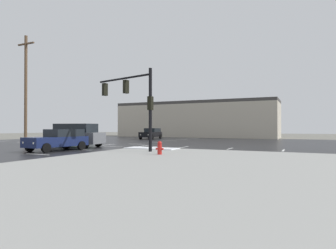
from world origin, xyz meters
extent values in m
plane|color=slate|center=(0.00, 0.00, 0.00)|extent=(120.00, 120.00, 0.00)
cube|color=#232326|center=(0.00, 0.00, 0.01)|extent=(44.00, 44.00, 0.02)
cube|color=#9E9E99|center=(12.00, -12.00, 0.07)|extent=(18.00, 18.00, 0.14)
cube|color=white|center=(5.00, -4.00, 0.17)|extent=(4.00, 1.60, 0.06)
cube|color=silver|center=(0.00, -10.00, 0.02)|extent=(2.00, 0.15, 0.01)
cube|color=silver|center=(0.00, -6.00, 0.02)|extent=(2.00, 0.15, 0.01)
cube|color=silver|center=(0.00, -2.00, 0.02)|extent=(2.00, 0.15, 0.01)
cube|color=silver|center=(0.00, 2.00, 0.02)|extent=(2.00, 0.15, 0.01)
cube|color=silver|center=(0.00, 6.00, 0.02)|extent=(2.00, 0.15, 0.01)
cube|color=silver|center=(0.00, 10.00, 0.02)|extent=(2.00, 0.15, 0.01)
cube|color=silver|center=(0.00, 14.00, 0.02)|extent=(2.00, 0.15, 0.01)
cube|color=silver|center=(0.00, 18.00, 0.02)|extent=(2.00, 0.15, 0.01)
cube|color=silver|center=(-18.00, 0.00, 0.02)|extent=(0.15, 2.00, 0.01)
cube|color=silver|center=(-14.00, 0.00, 0.02)|extent=(0.15, 2.00, 0.01)
cube|color=silver|center=(-10.00, 0.00, 0.02)|extent=(0.15, 2.00, 0.01)
cube|color=silver|center=(-6.00, 0.00, 0.02)|extent=(0.15, 2.00, 0.01)
cube|color=silver|center=(-2.00, 0.00, 0.02)|extent=(0.15, 2.00, 0.01)
cube|color=silver|center=(2.00, 0.00, 0.02)|extent=(0.15, 2.00, 0.01)
cube|color=silver|center=(6.00, 0.00, 0.02)|extent=(0.15, 2.00, 0.01)
cube|color=silver|center=(10.00, 0.00, 0.02)|extent=(0.15, 2.00, 0.01)
cube|color=silver|center=(14.00, 0.00, 0.02)|extent=(0.15, 2.00, 0.01)
cube|color=silver|center=(3.50, -4.00, 0.02)|extent=(0.45, 7.00, 0.01)
cylinder|color=black|center=(6.17, -6.32, 2.91)|extent=(0.22, 0.22, 5.54)
cylinder|color=black|center=(3.60, -5.68, 5.28)|extent=(5.18, 1.42, 0.14)
cube|color=black|center=(3.86, -5.74, 4.65)|extent=(0.36, 0.42, 0.95)
sphere|color=red|center=(3.70, -5.70, 4.94)|extent=(0.20, 0.20, 0.20)
cube|color=black|center=(1.54, -5.16, 4.65)|extent=(0.36, 0.42, 0.95)
sphere|color=red|center=(1.39, -5.12, 4.94)|extent=(0.20, 0.20, 0.20)
cube|color=black|center=(6.17, -6.32, 3.34)|extent=(0.28, 0.36, 0.90)
cylinder|color=red|center=(7.64, -7.84, 0.44)|extent=(0.26, 0.26, 0.60)
sphere|color=red|center=(7.64, -7.84, 0.81)|extent=(0.25, 0.25, 0.25)
cylinder|color=red|center=(7.46, -7.84, 0.47)|extent=(0.12, 0.11, 0.11)
cylinder|color=red|center=(7.82, -7.84, 0.47)|extent=(0.12, 0.11, 0.11)
cube|color=#BCB29E|center=(-1.78, 24.71, 2.82)|extent=(27.64, 8.00, 5.64)
cube|color=#3F3D3A|center=(-1.78, 24.71, 5.89)|extent=(27.64, 8.00, 0.50)
cube|color=black|center=(-4.52, 13.21, 0.70)|extent=(2.23, 4.65, 0.70)
cube|color=black|center=(-4.59, 13.88, 1.33)|extent=(1.89, 2.63, 0.55)
cylinder|color=black|center=(-3.48, 11.77, 0.35)|extent=(0.28, 0.68, 0.66)
cylinder|color=black|center=(-5.27, 11.60, 0.35)|extent=(0.28, 0.68, 0.66)
cylinder|color=black|center=(-3.78, 14.82, 0.35)|extent=(0.28, 0.68, 0.66)
cylinder|color=black|center=(-5.57, 14.64, 0.35)|extent=(0.28, 0.68, 0.66)
sphere|color=white|center=(-3.73, 11.07, 0.70)|extent=(0.18, 0.18, 0.18)
sphere|color=white|center=(-4.88, 10.96, 0.70)|extent=(0.18, 0.18, 0.18)
cube|color=slate|center=(-2.48, -4.00, 0.82)|extent=(4.99, 2.48, 0.95)
cube|color=black|center=(-2.48, -4.00, 1.67)|extent=(3.54, 2.16, 0.75)
cylinder|color=black|center=(-3.99, -5.15, 0.35)|extent=(0.68, 0.29, 0.66)
cylinder|color=black|center=(-4.21, -3.21, 0.35)|extent=(0.68, 0.29, 0.66)
cylinder|color=black|center=(-0.74, -4.78, 0.35)|extent=(0.68, 0.29, 0.66)
cylinder|color=black|center=(-0.96, -2.84, 0.35)|extent=(0.68, 0.29, 0.66)
sphere|color=white|center=(-4.74, -4.88, 0.82)|extent=(0.18, 0.18, 0.18)
sphere|color=white|center=(-4.88, -3.64, 0.82)|extent=(0.18, 0.18, 0.18)
cube|color=#195933|center=(-8.18, 1.94, 0.70)|extent=(2.09, 4.61, 0.70)
cube|color=black|center=(-8.14, 1.27, 1.33)|extent=(1.81, 2.58, 0.55)
cylinder|color=black|center=(-9.18, 3.41, 0.35)|extent=(0.26, 0.67, 0.66)
cylinder|color=black|center=(-7.38, 3.53, 0.35)|extent=(0.26, 0.67, 0.66)
cylinder|color=black|center=(-8.98, 0.36, 0.35)|extent=(0.26, 0.67, 0.66)
cylinder|color=black|center=(-7.18, 0.48, 0.35)|extent=(0.26, 0.67, 0.66)
sphere|color=white|center=(-8.90, 4.10, 0.70)|extent=(0.18, 0.18, 0.18)
sphere|color=white|center=(-7.75, 4.18, 0.70)|extent=(0.18, 0.18, 0.18)
cube|color=#141E47|center=(-1.02, -7.48, 0.70)|extent=(2.24, 4.66, 0.70)
cube|color=black|center=(-0.95, -6.81, 1.33)|extent=(1.89, 2.63, 0.55)
cylinder|color=black|center=(-0.28, -9.09, 0.35)|extent=(0.28, 0.68, 0.66)
cylinder|color=black|center=(-2.07, -8.91, 0.35)|extent=(0.28, 0.68, 0.66)
cylinder|color=black|center=(0.03, -6.05, 0.35)|extent=(0.28, 0.68, 0.66)
cylinder|color=black|center=(-1.76, -5.87, 0.35)|extent=(0.28, 0.68, 0.66)
sphere|color=white|center=(-0.66, -9.73, 0.70)|extent=(0.18, 0.18, 0.18)
sphere|color=white|center=(-1.81, -9.61, 0.70)|extent=(0.18, 0.18, 0.18)
cylinder|color=brown|center=(-9.41, -3.51, 5.40)|extent=(0.28, 0.28, 10.79)
cube|color=brown|center=(-9.41, -3.51, 9.99)|extent=(2.20, 0.14, 0.14)
camera|label=1|loc=(15.30, -22.88, 1.76)|focal=30.48mm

